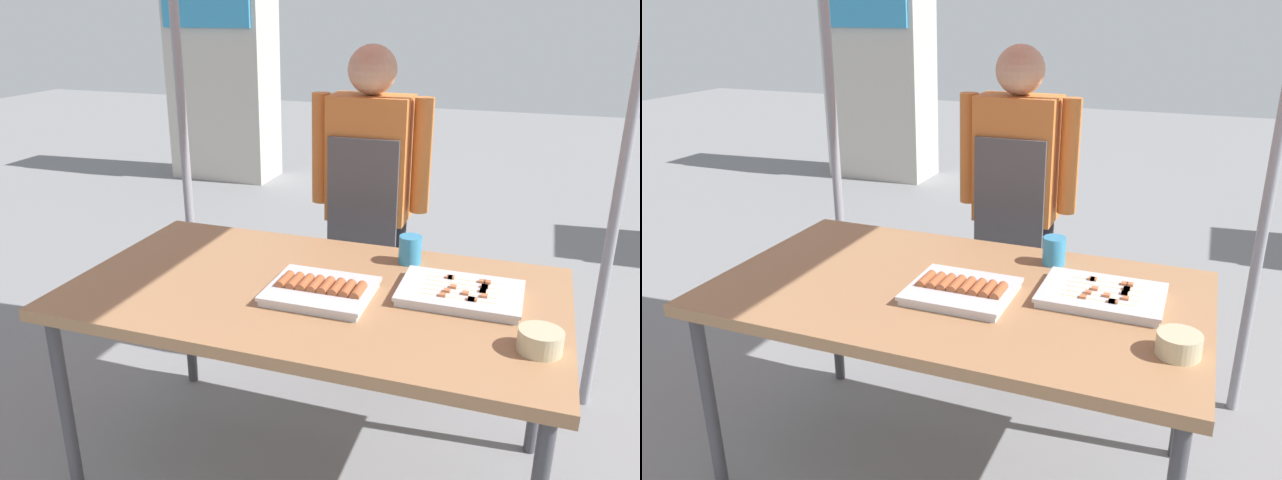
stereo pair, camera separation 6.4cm
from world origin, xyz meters
TOP-DOWN VIEW (x-y plane):
  - ground_plane at (0.00, 0.00)m, footprint 18.00×18.00m
  - stall_table at (0.00, 0.00)m, footprint 1.60×0.90m
  - tray_grilled_sausages at (0.04, -0.05)m, footprint 0.33×0.29m
  - tray_meat_skewers at (0.46, 0.08)m, footprint 0.38×0.27m
  - condiment_bowl at (0.70, -0.18)m, footprint 0.12×0.12m
  - drink_cup_near_edge at (0.25, 0.32)m, footprint 0.08×0.08m
  - vendor_woman at (-0.03, 0.77)m, footprint 0.52×0.22m
  - neighbor_stall_right at (-2.33, 3.81)m, footprint 0.98×0.56m

SIDE VIEW (x-z plane):
  - ground_plane at x=0.00m, z-range 0.00..0.00m
  - stall_table at x=0.00m, z-range 0.32..1.07m
  - tray_meat_skewers at x=0.46m, z-range 0.75..0.79m
  - tray_grilled_sausages at x=0.04m, z-range 0.74..0.80m
  - condiment_bowl at x=0.70m, z-range 0.75..0.81m
  - drink_cup_near_edge at x=0.25m, z-range 0.75..0.85m
  - vendor_woman at x=-0.03m, z-range 0.13..1.60m
  - neighbor_stall_right at x=-2.33m, z-range 0.01..2.03m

